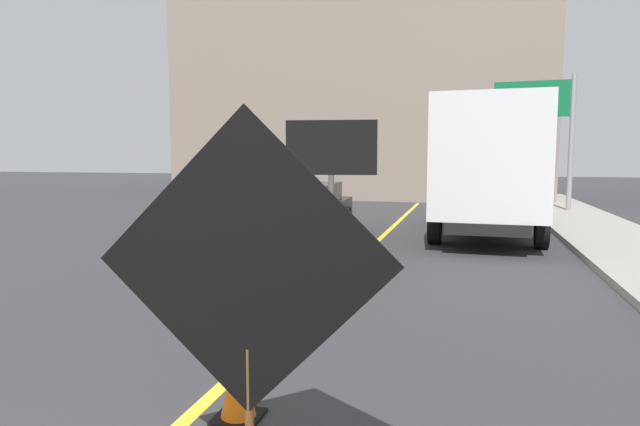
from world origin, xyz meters
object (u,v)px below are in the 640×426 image
arrow_board_trailer (331,246)px  traffic_cone_mid_lane (305,291)px  pickup_car (300,210)px  traffic_cone_near_sign (238,384)px  box_truck (489,165)px  highway_guide_sign (549,119)px  roadwork_sign (247,271)px

arrow_board_trailer → traffic_cone_mid_lane: bearing=-82.8°
pickup_car → traffic_cone_mid_lane: (2.18, -6.68, -0.34)m
traffic_cone_near_sign → traffic_cone_mid_lane: bearing=95.7°
box_truck → highway_guide_sign: highway_guide_sign is taller
pickup_car → traffic_cone_near_sign: size_ratio=8.95×
box_truck → traffic_cone_mid_lane: bearing=-106.4°
highway_guide_sign → traffic_cone_mid_lane: size_ratio=6.89×
pickup_car → box_truck: bearing=21.5°
roadwork_sign → traffic_cone_near_sign: bearing=116.9°
arrow_board_trailer → box_truck: size_ratio=0.34×
roadwork_sign → pickup_car: (-3.05, 10.56, -0.77)m
traffic_cone_near_sign → arrow_board_trailer: bearing=96.4°
highway_guide_sign → traffic_cone_mid_lane: bearing=-108.0°
highway_guide_sign → traffic_cone_near_sign: (-4.47, -17.33, -3.13)m
roadwork_sign → box_truck: bearing=82.5°
highway_guide_sign → traffic_cone_mid_lane: 15.67m
box_truck → traffic_cone_mid_lane: (-2.50, -8.52, -1.49)m
roadwork_sign → pickup_car: roadwork_sign is taller
pickup_car → traffic_cone_near_sign: 9.71m
box_truck → pickup_car: 5.16m
pickup_car → traffic_cone_near_sign: (2.45, -9.39, -0.41)m
roadwork_sign → arrow_board_trailer: (-1.20, 6.57, -0.99)m
pickup_car → traffic_cone_mid_lane: 7.04m
traffic_cone_near_sign → traffic_cone_mid_lane: traffic_cone_mid_lane is taller
pickup_car → traffic_cone_near_sign: bearing=-75.4°
highway_guide_sign → traffic_cone_mid_lane: (-4.74, -14.62, -3.07)m
arrow_board_trailer → pickup_car: 4.40m
roadwork_sign → box_truck: size_ratio=0.30×
roadwork_sign → highway_guide_sign: (3.88, 18.50, 1.95)m
box_truck → traffic_cone_near_sign: (-2.23, -11.24, -1.55)m
arrow_board_trailer → pickup_car: size_ratio=0.51×
roadwork_sign → arrow_board_trailer: 6.75m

